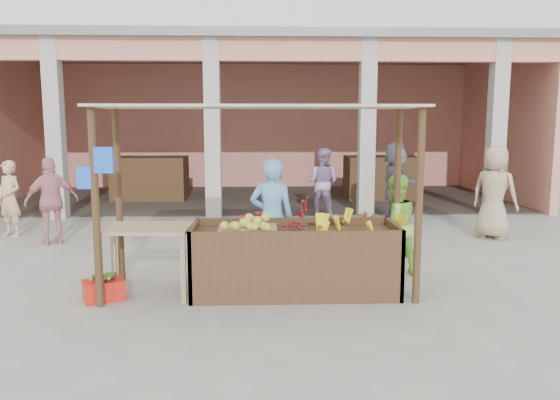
{
  "coord_description": "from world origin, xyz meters",
  "views": [
    {
      "loc": [
        0.06,
        -6.78,
        2.2
      ],
      "look_at": [
        0.36,
        1.2,
        1.03
      ],
      "focal_mm": 35.0,
      "sensor_mm": 36.0,
      "label": 1
    }
  ],
  "objects_px": {
    "fruit_stall": "(295,262)",
    "motorcycle": "(277,224)",
    "red_crate": "(104,290)",
    "vendor_blue": "(272,214)",
    "side_table": "(146,238)",
    "vendor_green": "(395,223)"
  },
  "relations": [
    {
      "from": "fruit_stall",
      "to": "motorcycle",
      "type": "height_order",
      "value": "motorcycle"
    },
    {
      "from": "vendor_green",
      "to": "fruit_stall",
      "type": "bearing_deg",
      "value": 8.52
    },
    {
      "from": "side_table",
      "to": "vendor_blue",
      "type": "relative_size",
      "value": 0.63
    },
    {
      "from": "side_table",
      "to": "vendor_blue",
      "type": "xyz_separation_m",
      "value": [
        1.59,
        0.79,
        0.15
      ]
    },
    {
      "from": "fruit_stall",
      "to": "vendor_green",
      "type": "distance_m",
      "value": 1.69
    },
    {
      "from": "fruit_stall",
      "to": "red_crate",
      "type": "bearing_deg",
      "value": -175.4
    },
    {
      "from": "fruit_stall",
      "to": "vendor_blue",
      "type": "bearing_deg",
      "value": 110.13
    },
    {
      "from": "vendor_blue",
      "to": "motorcycle",
      "type": "bearing_deg",
      "value": -93.68
    },
    {
      "from": "side_table",
      "to": "motorcycle",
      "type": "height_order",
      "value": "motorcycle"
    },
    {
      "from": "side_table",
      "to": "red_crate",
      "type": "bearing_deg",
      "value": -160.95
    },
    {
      "from": "red_crate",
      "to": "vendor_blue",
      "type": "bearing_deg",
      "value": -0.65
    },
    {
      "from": "side_table",
      "to": "red_crate",
      "type": "relative_size",
      "value": 2.33
    },
    {
      "from": "red_crate",
      "to": "vendor_green",
      "type": "relative_size",
      "value": 0.32
    },
    {
      "from": "side_table",
      "to": "motorcycle",
      "type": "relative_size",
      "value": 0.6
    },
    {
      "from": "vendor_green",
      "to": "motorcycle",
      "type": "bearing_deg",
      "value": -60.17
    },
    {
      "from": "red_crate",
      "to": "motorcycle",
      "type": "height_order",
      "value": "motorcycle"
    },
    {
      "from": "vendor_green",
      "to": "motorcycle",
      "type": "xyz_separation_m",
      "value": [
        -1.62,
        1.44,
        -0.27
      ]
    },
    {
      "from": "vendor_green",
      "to": "motorcycle",
      "type": "relative_size",
      "value": 0.81
    },
    {
      "from": "side_table",
      "to": "vendor_blue",
      "type": "bearing_deg",
      "value": 28.53
    },
    {
      "from": "side_table",
      "to": "vendor_green",
      "type": "relative_size",
      "value": 0.74
    },
    {
      "from": "fruit_stall",
      "to": "vendor_blue",
      "type": "xyz_separation_m",
      "value": [
        -0.27,
        0.75,
        0.5
      ]
    },
    {
      "from": "side_table",
      "to": "red_crate",
      "type": "xyz_separation_m",
      "value": [
        -0.51,
        -0.15,
        -0.62
      ]
    }
  ]
}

